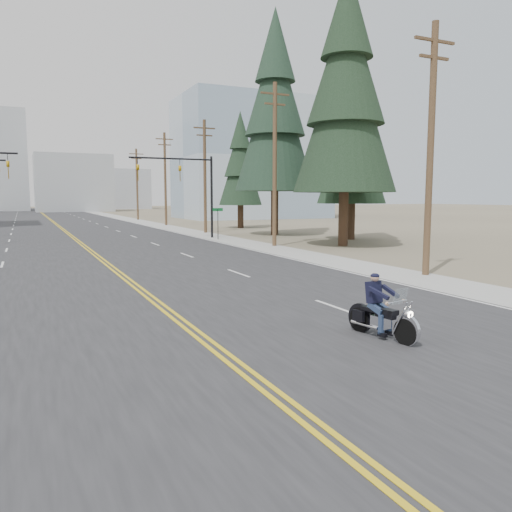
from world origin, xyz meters
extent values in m
plane|color=#776D56|center=(0.00, 0.00, 0.00)|extent=(400.00, 400.00, 0.00)
cube|color=#303033|center=(0.00, 70.00, 0.01)|extent=(20.00, 200.00, 0.01)
cube|color=#A5A5A0|center=(11.50, 70.00, 0.01)|extent=(3.00, 200.00, 0.01)
imported|color=#BF8C0C|center=(-4.70, 32.00, 6.05)|extent=(0.21, 0.26, 1.30)
cylinder|color=black|center=(11.00, 32.00, 3.50)|extent=(0.20, 0.20, 7.00)
cylinder|color=black|center=(7.50, 32.00, 6.70)|extent=(7.00, 0.14, 0.14)
imported|color=#BF8C0C|center=(8.20, 32.00, 6.05)|extent=(0.21, 0.26, 1.30)
imported|color=#BF8C0C|center=(4.70, 32.00, 6.05)|extent=(0.21, 0.26, 1.30)
cylinder|color=black|center=(10.80, 30.00, 1.30)|extent=(0.06, 0.06, 2.60)
cube|color=#0C5926|center=(10.80, 30.00, 2.50)|extent=(0.90, 0.03, 0.25)
cylinder|color=brown|center=(12.50, 8.00, 5.50)|extent=(0.30, 0.30, 11.00)
cube|color=brown|center=(12.50, 8.00, 10.20)|extent=(2.20, 0.12, 0.12)
cube|color=brown|center=(12.50, 8.00, 9.50)|extent=(1.60, 0.12, 0.12)
cylinder|color=brown|center=(12.50, 23.00, 5.75)|extent=(0.30, 0.30, 11.50)
cube|color=brown|center=(12.50, 23.00, 10.70)|extent=(2.20, 0.12, 0.12)
cube|color=brown|center=(12.50, 23.00, 10.00)|extent=(1.60, 0.12, 0.12)
cylinder|color=brown|center=(12.50, 38.00, 5.50)|extent=(0.30, 0.30, 11.00)
cube|color=brown|center=(12.50, 38.00, 10.20)|extent=(2.20, 0.12, 0.12)
cube|color=brown|center=(12.50, 38.00, 9.50)|extent=(1.60, 0.12, 0.12)
cylinder|color=brown|center=(12.50, 53.00, 5.75)|extent=(0.30, 0.30, 11.50)
cube|color=brown|center=(12.50, 53.00, 10.70)|extent=(2.20, 0.12, 0.12)
cube|color=brown|center=(12.50, 53.00, 10.00)|extent=(1.60, 0.12, 0.12)
cylinder|color=brown|center=(12.50, 70.00, 5.50)|extent=(0.30, 0.30, 11.00)
cube|color=brown|center=(12.50, 70.00, 10.20)|extent=(2.20, 0.12, 0.12)
cube|color=brown|center=(12.50, 70.00, 9.50)|extent=(1.60, 0.12, 0.12)
cube|color=#9EB5CC|center=(32.00, 70.00, 10.00)|extent=(24.00, 16.00, 20.00)
cube|color=#ADB2B7|center=(8.00, 125.00, 7.00)|extent=(18.00, 14.00, 14.00)
cube|color=#B7BCC6|center=(40.00, 110.00, 9.00)|extent=(16.00, 12.00, 18.00)
cube|color=#B7BCC6|center=(25.00, 150.00, 6.00)|extent=(14.00, 14.00, 12.00)
cylinder|color=#382619|center=(17.14, 21.12, 1.94)|extent=(0.75, 0.75, 3.88)
cone|color=black|center=(17.14, 21.12, 9.69)|extent=(7.32, 7.32, 11.63)
cone|color=black|center=(17.14, 21.12, 12.99)|extent=(5.49, 5.49, 8.72)
cone|color=black|center=(17.14, 21.12, 16.28)|extent=(3.66, 3.66, 6.20)
cylinder|color=#382619|center=(20.93, 25.47, 1.51)|extent=(0.66, 0.66, 3.02)
cone|color=#18301B|center=(20.93, 25.47, 7.54)|extent=(5.66, 5.66, 9.05)
cone|color=#18301B|center=(20.93, 25.47, 10.10)|extent=(4.24, 4.24, 6.79)
cone|color=#18301B|center=(20.93, 25.47, 12.67)|extent=(2.83, 2.83, 4.83)
cylinder|color=#382619|center=(17.53, 32.78, 2.05)|extent=(0.72, 0.72, 4.11)
cone|color=black|center=(17.53, 32.78, 10.27)|extent=(7.39, 7.39, 12.32)
cone|color=black|center=(17.53, 32.78, 13.76)|extent=(5.55, 5.55, 9.24)
cone|color=black|center=(17.53, 32.78, 17.25)|extent=(3.70, 3.70, 6.57)
cylinder|color=#382619|center=(18.91, 44.08, 1.32)|extent=(0.62, 0.62, 2.64)
cone|color=black|center=(18.91, 44.08, 6.61)|extent=(4.93, 4.93, 7.93)
cone|color=black|center=(18.91, 44.08, 8.85)|extent=(3.70, 3.70, 5.95)
cone|color=black|center=(18.91, 44.08, 11.10)|extent=(2.47, 2.47, 4.23)
camera|label=1|loc=(-3.90, -8.96, 3.51)|focal=35.00mm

